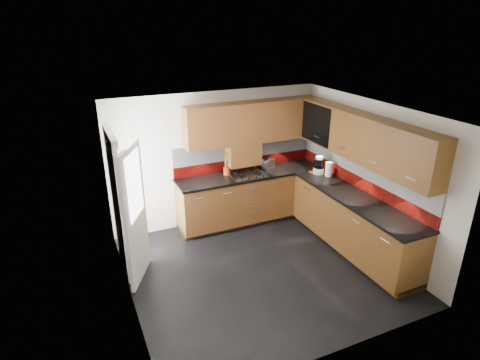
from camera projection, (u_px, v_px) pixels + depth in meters
name	position (u px, v px, depth m)	size (l,w,h in m)	color
room	(263.00, 177.00, 5.51)	(4.00, 3.80, 2.64)	black
base_cabinets	(297.00, 211.00, 6.92)	(2.70, 3.20, 0.95)	#632F16
countertop	(299.00, 186.00, 6.72)	(2.72, 3.22, 0.04)	black
backsplash	(304.00, 163.00, 6.89)	(2.70, 3.20, 0.54)	#6A0B09
upper_cabinets	(308.00, 130.00, 6.51)	(2.50, 3.20, 0.72)	#632F16
extractor_hood	(243.00, 154.00, 7.15)	(0.60, 0.33, 0.40)	#632F16
glass_cabinet	(323.00, 122.00, 6.92)	(0.32, 0.80, 0.66)	black
back_door	(125.00, 209.00, 5.65)	(0.42, 1.19, 2.04)	white
gas_hob	(247.00, 174.00, 7.13)	(0.60, 0.53, 0.05)	silver
utensil_pot	(226.00, 170.00, 7.10)	(0.11, 0.11, 0.39)	#E65215
toaster	(268.00, 163.00, 7.44)	(0.27, 0.23, 0.17)	silver
food_processor	(319.00, 166.00, 7.13)	(0.19, 0.19, 0.32)	white
paper_towel	(329.00, 169.00, 7.03)	(0.12, 0.12, 0.25)	white
orange_cloth	(313.00, 172.00, 7.23)	(0.12, 0.11, 0.01)	orange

